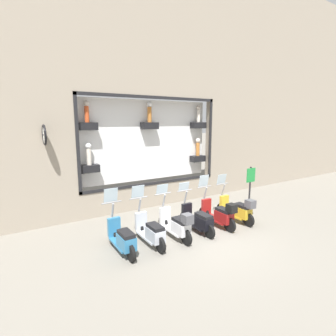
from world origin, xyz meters
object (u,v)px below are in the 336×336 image
(scooter_yellow_0, at_px, (238,210))
(scooter_teal_5, at_px, (122,238))
(scooter_red_1, at_px, (220,214))
(scooter_white_3, at_px, (177,225))
(scooter_black_2, at_px, (198,220))
(shop_sign_post, at_px, (250,188))
(scooter_silver_4, at_px, (151,231))

(scooter_yellow_0, bearing_deg, scooter_teal_5, 89.16)
(scooter_red_1, bearing_deg, scooter_white_3, 90.14)
(scooter_yellow_0, relative_size, scooter_red_1, 1.00)
(scooter_black_2, xyz_separation_m, scooter_teal_5, (0.01, 2.64, 0.01))
(scooter_black_2, height_order, scooter_white_3, scooter_white_3)
(scooter_teal_5, relative_size, shop_sign_post, 0.96)
(scooter_silver_4, height_order, shop_sign_post, shop_sign_post)
(scooter_yellow_0, height_order, scooter_silver_4, scooter_silver_4)
(scooter_silver_4, xyz_separation_m, shop_sign_post, (0.36, -4.60, 0.60))
(scooter_yellow_0, distance_m, scooter_teal_5, 4.40)
(scooter_silver_4, bearing_deg, scooter_teal_5, 89.94)
(scooter_red_1, distance_m, scooter_black_2, 0.88)
(scooter_red_1, bearing_deg, scooter_black_2, 86.39)
(scooter_silver_4, bearing_deg, scooter_red_1, -91.31)
(scooter_yellow_0, height_order, scooter_black_2, scooter_yellow_0)
(scooter_teal_5, bearing_deg, scooter_black_2, -90.13)
(scooter_white_3, bearing_deg, scooter_red_1, -89.86)
(scooter_black_2, relative_size, shop_sign_post, 0.96)
(scooter_yellow_0, xyz_separation_m, scooter_white_3, (-0.00, 2.64, -0.00))
(scooter_yellow_0, bearing_deg, scooter_silver_4, 88.96)
(scooter_teal_5, height_order, shop_sign_post, shop_sign_post)
(shop_sign_post, bearing_deg, scooter_silver_4, 94.49)
(scooter_red_1, relative_size, scooter_black_2, 1.00)
(scooter_red_1, relative_size, scooter_teal_5, 1.00)
(scooter_red_1, xyz_separation_m, scooter_teal_5, (0.06, 3.52, -0.05))
(scooter_red_1, height_order, scooter_teal_5, scooter_red_1)
(scooter_yellow_0, xyz_separation_m, scooter_red_1, (0.00, 0.88, 0.01))
(scooter_white_3, relative_size, scooter_silver_4, 1.00)
(scooter_yellow_0, relative_size, scooter_silver_4, 1.00)
(scooter_yellow_0, height_order, scooter_white_3, scooter_yellow_0)
(scooter_red_1, relative_size, shop_sign_post, 0.96)
(shop_sign_post, bearing_deg, scooter_yellow_0, 111.51)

